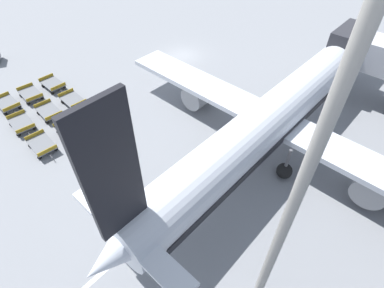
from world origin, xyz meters
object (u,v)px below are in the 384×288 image
at_px(baggage_dolly_row_mid_a_col_a, 31,94).
at_px(baggage_dolly_row_mid_b_col_a, 53,84).
at_px(baggage_dolly_row_near_col_a, 7,104).
at_px(airplane, 281,111).
at_px(baggage_dolly_row_mid_b_col_b, 73,100).
at_px(apron_light_mast, 332,109).
at_px(baggage_dolly_row_near_col_b, 22,123).
at_px(baggage_dolly_row_mid_b_col_c, 95,119).
at_px(baggage_dolly_row_near_col_c, 42,145).
at_px(baggage_dolly_row_mid_a_col_c, 70,130).
at_px(baggage_dolly_row_mid_a_col_b, 49,112).

relative_size(baggage_dolly_row_mid_a_col_a, baggage_dolly_row_mid_b_col_a, 0.99).
bearing_deg(baggage_dolly_row_mid_b_col_a, baggage_dolly_row_near_col_a, -86.66).
relative_size(airplane, baggage_dolly_row_mid_b_col_b, 10.54).
xyz_separation_m(airplane, apron_light_mast, (7.05, -11.45, 10.14)).
bearing_deg(baggage_dolly_row_mid_a_col_a, baggage_dolly_row_near_col_b, -31.08).
relative_size(baggage_dolly_row_mid_b_col_a, baggage_dolly_row_mid_b_col_c, 1.00).
xyz_separation_m(airplane, baggage_dolly_row_mid_b_col_c, (-13.01, -9.89, -3.06)).
height_order(baggage_dolly_row_near_col_c, baggage_dolly_row_mid_a_col_c, same).
height_order(airplane, baggage_dolly_row_near_col_b, airplane).
distance_m(baggage_dolly_row_near_col_c, baggage_dolly_row_mid_a_col_a, 8.41).
xyz_separation_m(airplane, baggage_dolly_row_mid_b_col_b, (-17.15, -10.03, -3.06)).
bearing_deg(baggage_dolly_row_mid_a_col_c, baggage_dolly_row_mid_a_col_a, -177.66).
relative_size(baggage_dolly_row_mid_a_col_a, baggage_dolly_row_mid_a_col_b, 1.00).
bearing_deg(baggage_dolly_row_near_col_b, baggage_dolly_row_mid_a_col_a, 148.92).
bearing_deg(airplane, baggage_dolly_row_mid_b_col_a, -154.41).
bearing_deg(baggage_dolly_row_mid_b_col_c, baggage_dolly_row_mid_a_col_c, -91.95).
bearing_deg(baggage_dolly_row_near_col_b, baggage_dolly_row_mid_b_col_a, 131.11).
xyz_separation_m(baggage_dolly_row_mid_a_col_b, baggage_dolly_row_mid_b_col_a, (-4.33, 2.36, 0.00)).
relative_size(baggage_dolly_row_near_col_c, baggage_dolly_row_mid_a_col_c, 0.99).
bearing_deg(apron_light_mast, baggage_dolly_row_mid_b_col_c, 175.54).
relative_size(airplane, baggage_dolly_row_near_col_a, 10.47).
height_order(airplane, baggage_dolly_row_mid_b_col_a, airplane).
distance_m(baggage_dolly_row_mid_a_col_b, baggage_dolly_row_mid_b_col_c, 4.84).
bearing_deg(baggage_dolly_row_mid_b_col_a, baggage_dolly_row_mid_a_col_a, -84.54).
xyz_separation_m(baggage_dolly_row_near_col_a, baggage_dolly_row_mid_b_col_c, (8.06, 5.19, 0.00)).
distance_m(baggage_dolly_row_near_col_c, baggage_dolly_row_mid_b_col_b, 6.46).
relative_size(baggage_dolly_row_near_col_b, baggage_dolly_row_mid_b_col_b, 1.00).
distance_m(airplane, baggage_dolly_row_mid_b_col_a, 23.87).
bearing_deg(baggage_dolly_row_mid_a_col_b, apron_light_mast, 2.71).
bearing_deg(baggage_dolly_row_mid_b_col_a, baggage_dolly_row_near_col_b, -48.89).
xyz_separation_m(baggage_dolly_row_mid_a_col_b, baggage_dolly_row_mid_b_col_c, (4.01, 2.70, 0.00)).
distance_m(baggage_dolly_row_near_col_c, apron_light_mast, 24.28).
bearing_deg(baggage_dolly_row_mid_b_col_c, baggage_dolly_row_mid_a_col_b, -146.02).
bearing_deg(airplane, baggage_dolly_row_mid_a_col_a, -148.93).
bearing_deg(baggage_dolly_row_mid_a_col_c, baggage_dolly_row_near_col_c, -88.42).
bearing_deg(airplane, baggage_dolly_row_near_col_c, -130.96).
distance_m(baggage_dolly_row_near_col_b, baggage_dolly_row_mid_a_col_c, 4.82).
bearing_deg(baggage_dolly_row_near_col_a, baggage_dolly_row_near_col_c, 0.54).
bearing_deg(baggage_dolly_row_near_col_a, baggage_dolly_row_mid_a_col_c, 18.59).
height_order(baggage_dolly_row_mid_a_col_b, baggage_dolly_row_mid_b_col_b, same).
xyz_separation_m(baggage_dolly_row_near_col_b, baggage_dolly_row_near_col_c, (4.00, 0.19, 0.00)).
bearing_deg(baggage_dolly_row_near_col_a, baggage_dolly_row_near_col_b, -1.60).
relative_size(baggage_dolly_row_near_col_a, baggage_dolly_row_near_col_c, 1.01).
bearing_deg(baggage_dolly_row_mid_b_col_a, baggage_dolly_row_mid_a_col_c, -14.72).
bearing_deg(baggage_dolly_row_mid_b_col_c, baggage_dolly_row_mid_a_col_a, -160.70).
height_order(baggage_dolly_row_mid_a_col_a, apron_light_mast, apron_light_mast).
relative_size(airplane, apron_light_mast, 1.62).
distance_m(baggage_dolly_row_mid_a_col_a, baggage_dolly_row_mid_b_col_c, 8.59).
height_order(baggage_dolly_row_near_col_a, apron_light_mast, apron_light_mast).
bearing_deg(baggage_dolly_row_mid_b_col_b, airplane, 30.33).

